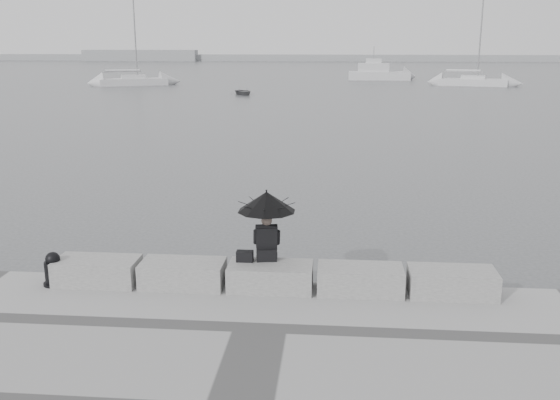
# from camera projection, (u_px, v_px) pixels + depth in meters

# --- Properties ---
(ground) EXTENTS (360.00, 360.00, 0.00)m
(ground) POSITION_uv_depth(u_px,v_px,m) (273.00, 304.00, 12.50)
(ground) COLOR #424447
(ground) RESTS_ON ground
(stone_block_far_left) EXTENTS (1.60, 0.80, 0.50)m
(stone_block_far_left) POSITION_uv_depth(u_px,v_px,m) (97.00, 271.00, 12.17)
(stone_block_far_left) COLOR slate
(stone_block_far_left) RESTS_ON promenade
(stone_block_left) EXTENTS (1.60, 0.80, 0.50)m
(stone_block_left) POSITION_uv_depth(u_px,v_px,m) (183.00, 274.00, 12.02)
(stone_block_left) COLOR slate
(stone_block_left) RESTS_ON promenade
(stone_block_centre) EXTENTS (1.60, 0.80, 0.50)m
(stone_block_centre) POSITION_uv_depth(u_px,v_px,m) (270.00, 277.00, 11.88)
(stone_block_centre) COLOR slate
(stone_block_centre) RESTS_ON promenade
(stone_block_right) EXTENTS (1.60, 0.80, 0.50)m
(stone_block_right) POSITION_uv_depth(u_px,v_px,m) (360.00, 280.00, 11.74)
(stone_block_right) COLOR slate
(stone_block_right) RESTS_ON promenade
(stone_block_far_right) EXTENTS (1.60, 0.80, 0.50)m
(stone_block_far_right) POSITION_uv_depth(u_px,v_px,m) (452.00, 283.00, 11.59)
(stone_block_far_right) COLOR slate
(stone_block_far_right) RESTS_ON promenade
(seated_person) EXTENTS (1.12, 1.12, 1.39)m
(seated_person) POSITION_uv_depth(u_px,v_px,m) (266.00, 210.00, 11.85)
(seated_person) COLOR black
(seated_person) RESTS_ON stone_block_centre
(bag) EXTENTS (0.32, 0.18, 0.21)m
(bag) POSITION_uv_depth(u_px,v_px,m) (245.00, 256.00, 11.97)
(bag) COLOR black
(bag) RESTS_ON stone_block_centre
(mooring_bollard) EXTENTS (0.43, 0.43, 0.67)m
(mooring_bollard) POSITION_uv_depth(u_px,v_px,m) (54.00, 271.00, 12.07)
(mooring_bollard) COLOR black
(mooring_bollard) RESTS_ON promenade
(distant_landmass) EXTENTS (180.00, 8.00, 2.80)m
(distant_landmass) POSITION_uv_depth(u_px,v_px,m) (300.00, 57.00, 162.08)
(distant_landmass) COLOR gray
(distant_landmass) RESTS_ON ground
(sailboat_left) EXTENTS (8.12, 5.51, 12.90)m
(sailboat_left) POSITION_uv_depth(u_px,v_px,m) (133.00, 81.00, 73.69)
(sailboat_left) COLOR #BDBDBF
(sailboat_left) RESTS_ON ground
(sailboat_right) EXTENTS (8.09, 4.26, 12.90)m
(sailboat_right) POSITION_uv_depth(u_px,v_px,m) (473.00, 81.00, 72.94)
(sailboat_right) COLOR #BDBDBF
(sailboat_right) RESTS_ON ground
(motor_cruiser) EXTENTS (8.22, 3.00, 4.50)m
(motor_cruiser) POSITION_uv_depth(u_px,v_px,m) (379.00, 73.00, 83.66)
(motor_cruiser) COLOR #BDBDBF
(motor_cruiser) RESTS_ON ground
(dinghy) EXTENTS (3.25, 2.58, 0.51)m
(dinghy) POSITION_uv_depth(u_px,v_px,m) (243.00, 92.00, 60.92)
(dinghy) COLOR slate
(dinghy) RESTS_ON ground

